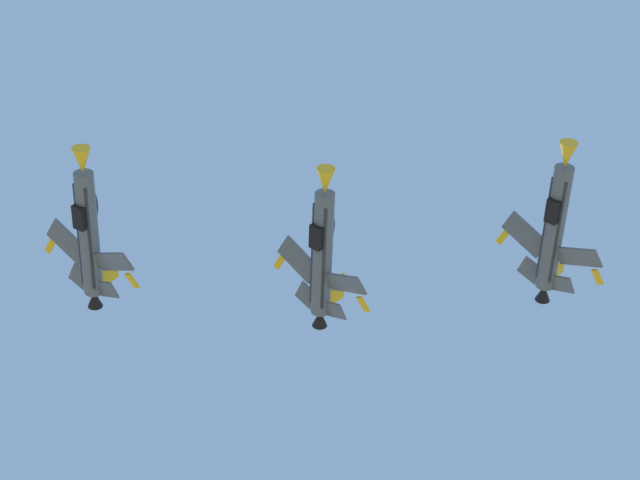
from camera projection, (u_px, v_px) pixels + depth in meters
fighter_jet_lead at (555, 226)px, 97.76m from camera, size 11.96×12.60×6.57m
fighter_jet_left_wing at (323, 251)px, 96.63m from camera, size 11.99×12.60×6.72m
fighter_jet_right_wing at (89, 232)px, 97.07m from camera, size 11.94×12.60×5.67m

